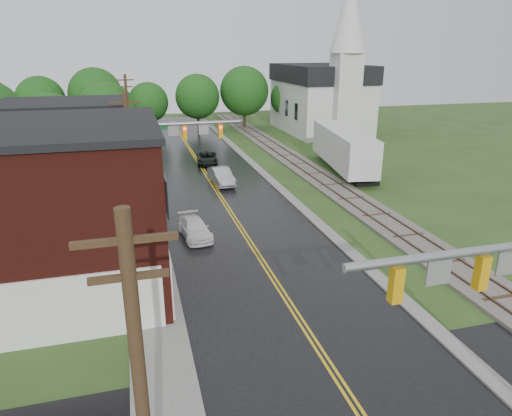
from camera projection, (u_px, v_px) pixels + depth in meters
name	position (u px, v px, depth m)	size (l,w,h in m)	color
main_road	(215.00, 189.00, 39.60)	(10.00, 90.00, 0.02)	black
curb_right	(260.00, 171.00, 45.49)	(0.80, 70.00, 0.12)	gray
sidewalk_left	(144.00, 214.00, 33.52)	(2.40, 50.00, 0.12)	gray
brick_building	(9.00, 214.00, 21.48)	(14.30, 10.30, 8.30)	#4D1610
yellow_house	(71.00, 173.00, 32.18)	(8.00, 7.00, 6.40)	tan
darkred_building	(95.00, 158.00, 40.96)	(7.00, 6.00, 4.40)	#3F0F0C
church	(324.00, 91.00, 64.24)	(10.40, 18.40, 20.00)	silver
railroad	(303.00, 167.00, 46.59)	(3.20, 80.00, 0.30)	#59544C
traffic_signal_near	(500.00, 286.00, 13.32)	(7.34, 0.30, 7.20)	gray
traffic_signal_far	(175.00, 140.00, 34.37)	(7.34, 0.43, 7.20)	gray
utility_pole_a	(143.00, 411.00, 9.04)	(1.80, 0.28, 9.00)	#382616
utility_pole_b	(131.00, 161.00, 29.08)	(1.80, 0.28, 9.00)	#382616
utility_pole_c	(128.00, 115.00, 49.12)	(1.80, 0.28, 9.00)	#382616
tree_left_c	(53.00, 126.00, 43.71)	(6.00, 6.00, 7.65)	black
tree_left_e	(109.00, 113.00, 50.31)	(6.40, 6.40, 8.16)	black
suv_dark	(207.00, 158.00, 47.87)	(2.05, 4.45, 1.24)	black
sedan_silver	(221.00, 176.00, 40.71)	(1.54, 4.41, 1.45)	#A4A4A9
pickup_white	(195.00, 229.00, 29.28)	(1.64, 4.03, 1.17)	white
semi_trailer	(343.00, 147.00, 44.45)	(4.87, 13.52, 4.11)	black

